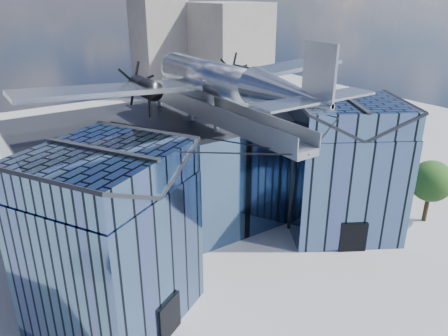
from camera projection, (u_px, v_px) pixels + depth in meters
ground_plane at (238, 258)px, 35.41m from camera, size 120.00×120.00×0.00m
museum at (199, 172)px, 37.78m from camera, size 32.88×24.50×17.60m
bg_towers at (66, 57)px, 71.14m from camera, size 77.00×24.50×26.00m
tree_plaza_e at (431, 181)px, 39.62m from camera, size 4.78×4.78×5.96m
tree_side_e at (373, 146)px, 48.78m from camera, size 4.21×4.21×5.82m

